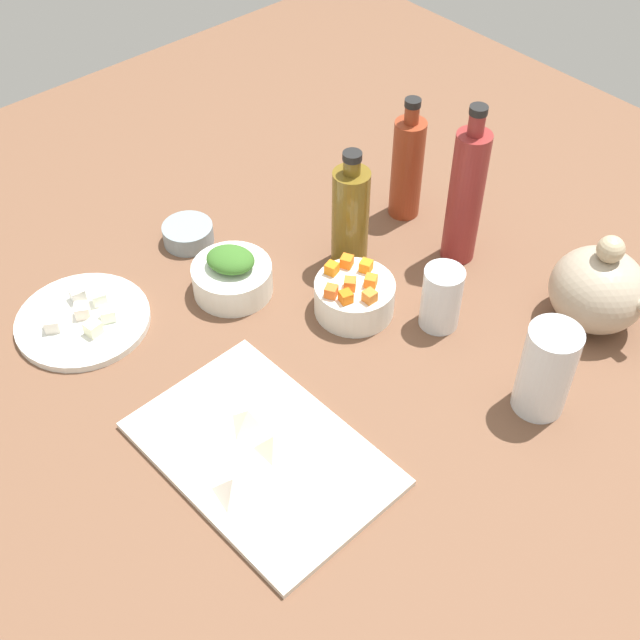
% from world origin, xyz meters
% --- Properties ---
extents(tabletop, '(1.90, 1.90, 0.03)m').
position_xyz_m(tabletop, '(0.00, 0.00, 0.01)').
color(tabletop, brown).
rests_on(tabletop, ground).
extents(cutting_board, '(0.36, 0.24, 0.01)m').
position_xyz_m(cutting_board, '(0.10, -0.20, 0.03)').
color(cutting_board, silver).
rests_on(cutting_board, tabletop).
extents(plate_tofu, '(0.21, 0.21, 0.01)m').
position_xyz_m(plate_tofu, '(-0.28, -0.25, 0.04)').
color(plate_tofu, white).
rests_on(plate_tofu, tabletop).
extents(bowl_greens, '(0.13, 0.13, 0.05)m').
position_xyz_m(bowl_greens, '(-0.18, -0.03, 0.06)').
color(bowl_greens, white).
rests_on(bowl_greens, tabletop).
extents(bowl_carrots, '(0.13, 0.13, 0.06)m').
position_xyz_m(bowl_carrots, '(-0.02, 0.09, 0.06)').
color(bowl_carrots, white).
rests_on(bowl_carrots, tabletop).
extents(bowl_small_side, '(0.09, 0.09, 0.03)m').
position_xyz_m(bowl_small_side, '(-0.33, -0.01, 0.05)').
color(bowl_small_side, gray).
rests_on(bowl_small_side, tabletop).
extents(teapot, '(0.16, 0.14, 0.17)m').
position_xyz_m(teapot, '(0.24, 0.35, 0.10)').
color(teapot, tan).
rests_on(teapot, tabletop).
extents(bottle_0, '(0.05, 0.05, 0.23)m').
position_xyz_m(bottle_0, '(-0.14, 0.33, 0.13)').
color(bottle_0, maroon).
rests_on(bottle_0, tabletop).
extents(bottle_1, '(0.06, 0.06, 0.22)m').
position_xyz_m(bottle_1, '(-0.11, 0.16, 0.12)').
color(bottle_1, brown).
rests_on(bottle_1, tabletop).
extents(bottle_2, '(0.06, 0.06, 0.29)m').
position_xyz_m(bottle_2, '(-0.00, 0.31, 0.16)').
color(bottle_2, maroon).
rests_on(bottle_2, tabletop).
extents(drinking_glass_0, '(0.07, 0.07, 0.15)m').
position_xyz_m(drinking_glass_0, '(0.30, 0.15, 0.10)').
color(drinking_glass_0, white).
rests_on(drinking_glass_0, tabletop).
extents(drinking_glass_1, '(0.06, 0.06, 0.11)m').
position_xyz_m(drinking_glass_1, '(0.09, 0.17, 0.08)').
color(drinking_glass_1, white).
rests_on(drinking_glass_1, tabletop).
extents(carrot_cube_0, '(0.03, 0.03, 0.02)m').
position_xyz_m(carrot_cube_0, '(-0.02, 0.08, 0.10)').
color(carrot_cube_0, orange).
rests_on(carrot_cube_0, bowl_carrots).
extents(carrot_cube_1, '(0.02, 0.02, 0.02)m').
position_xyz_m(carrot_cube_1, '(-0.06, 0.08, 0.10)').
color(carrot_cube_1, orange).
rests_on(carrot_cube_1, bowl_carrots).
extents(carrot_cube_2, '(0.02, 0.02, 0.02)m').
position_xyz_m(carrot_cube_2, '(-0.03, 0.12, 0.10)').
color(carrot_cube_2, orange).
rests_on(carrot_cube_2, bowl_carrots).
extents(carrot_cube_3, '(0.02, 0.02, 0.02)m').
position_xyz_m(carrot_cube_3, '(0.00, 0.10, 0.10)').
color(carrot_cube_3, orange).
rests_on(carrot_cube_3, bowl_carrots).
extents(carrot_cube_4, '(0.02, 0.02, 0.02)m').
position_xyz_m(carrot_cube_4, '(-0.02, 0.04, 0.10)').
color(carrot_cube_4, orange).
rests_on(carrot_cube_4, bowl_carrots).
extents(carrot_cube_5, '(0.02, 0.02, 0.02)m').
position_xyz_m(carrot_cube_5, '(0.02, 0.08, 0.10)').
color(carrot_cube_5, orange).
rests_on(carrot_cube_5, bowl_carrots).
extents(carrot_cube_6, '(0.02, 0.02, 0.02)m').
position_xyz_m(carrot_cube_6, '(0.00, 0.05, 0.10)').
color(carrot_cube_6, orange).
rests_on(carrot_cube_6, bowl_carrots).
extents(carrot_cube_7, '(0.02, 0.02, 0.02)m').
position_xyz_m(carrot_cube_7, '(-0.06, 0.11, 0.10)').
color(carrot_cube_7, orange).
rests_on(carrot_cube_7, bowl_carrots).
extents(chopped_greens_mound, '(0.10, 0.09, 0.03)m').
position_xyz_m(chopped_greens_mound, '(-0.18, -0.03, 0.10)').
color(chopped_greens_mound, '#386B25').
rests_on(chopped_greens_mound, bowl_greens).
extents(tofu_cube_0, '(0.02, 0.02, 0.02)m').
position_xyz_m(tofu_cube_0, '(-0.32, -0.23, 0.05)').
color(tofu_cube_0, white).
rests_on(tofu_cube_0, plate_tofu).
extents(tofu_cube_1, '(0.03, 0.03, 0.02)m').
position_xyz_m(tofu_cube_1, '(-0.29, -0.21, 0.05)').
color(tofu_cube_1, silver).
rests_on(tofu_cube_1, plate_tofu).
extents(tofu_cube_2, '(0.03, 0.03, 0.02)m').
position_xyz_m(tofu_cube_2, '(-0.29, -0.30, 0.05)').
color(tofu_cube_2, silver).
rests_on(tofu_cube_2, plate_tofu).
extents(tofu_cube_3, '(0.03, 0.03, 0.02)m').
position_xyz_m(tofu_cube_3, '(-0.28, -0.25, 0.05)').
color(tofu_cube_3, white).
rests_on(tofu_cube_3, plate_tofu).
extents(tofu_cube_4, '(0.03, 0.03, 0.02)m').
position_xyz_m(tofu_cube_4, '(-0.24, -0.25, 0.05)').
color(tofu_cube_4, '#F6F6CA').
rests_on(tofu_cube_4, plate_tofu).
extents(tofu_cube_5, '(0.03, 0.03, 0.02)m').
position_xyz_m(tofu_cube_5, '(-0.25, -0.22, 0.05)').
color(tofu_cube_5, white).
rests_on(tofu_cube_5, plate_tofu).
extents(dumpling_0, '(0.06, 0.06, 0.03)m').
position_xyz_m(dumpling_0, '(0.11, -0.18, 0.05)').
color(dumpling_0, beige).
rests_on(dumpling_0, cutting_board).
extents(dumpling_1, '(0.06, 0.06, 0.03)m').
position_xyz_m(dumpling_1, '(0.13, -0.27, 0.06)').
color(dumpling_1, beige).
rests_on(dumpling_1, cutting_board).
extents(dumpling_2, '(0.05, 0.06, 0.03)m').
position_xyz_m(dumpling_2, '(0.06, -0.18, 0.05)').
color(dumpling_2, beige).
rests_on(dumpling_2, cutting_board).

